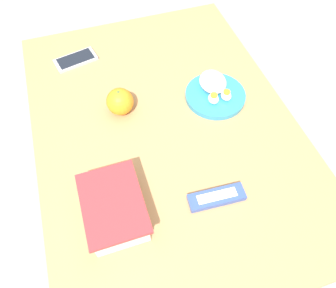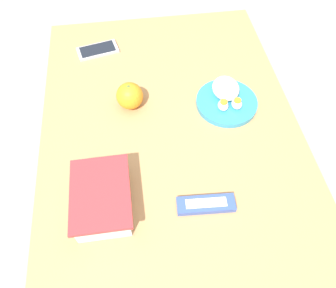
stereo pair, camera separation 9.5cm
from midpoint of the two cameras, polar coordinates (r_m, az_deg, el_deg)
The scene contains 7 objects.
ground_plane at distance 1.70m, azimuth -1.95°, elevation -12.77°, with size 10.00×10.00×0.00m, color #B2A899.
table at distance 1.11m, azimuth -2.91°, elevation 0.03°, with size 1.14×0.81×0.76m.
food_container at distance 0.87m, azimuth -12.53°, elevation -11.25°, with size 0.21×0.15×0.08m.
orange_fruit at distance 1.06m, azimuth -10.95°, elevation 7.11°, with size 0.09×0.09×0.09m.
rice_plate at distance 1.10m, azimuth 5.67°, elevation 9.08°, with size 0.20×0.20×0.07m.
candy_bar at distance 0.90m, azimuth 5.43°, elevation -9.47°, with size 0.06×0.16×0.02m.
cell_phone at distance 1.29m, azimuth -17.89°, elevation 13.69°, with size 0.10×0.16×0.01m.
Camera 1 is at (-0.61, 0.19, 1.58)m, focal length 35.00 mm.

